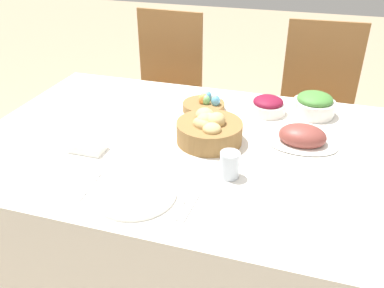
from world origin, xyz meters
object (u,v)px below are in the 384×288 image
(green_salad_bowl, at_px, (314,104))
(knife, at_px, (182,204))
(ham_platter, at_px, (302,137))
(butter_dish, at_px, (88,147))
(egg_basket, at_px, (204,105))
(beet_salad_bowl, at_px, (268,105))
(chair_far_right, at_px, (317,108))
(spoon, at_px, (192,205))
(bread_basket, at_px, (209,130))
(dinner_plate, at_px, (135,194))
(drinking_cup, at_px, (230,165))
(fork, at_px, (90,186))
(chair_far_left, at_px, (164,89))

(green_salad_bowl, distance_m, knife, 0.83)
(ham_platter, distance_m, butter_dish, 0.80)
(egg_basket, relative_size, beet_salad_bowl, 1.22)
(chair_far_right, relative_size, spoon, 6.11)
(bread_basket, xyz_separation_m, dinner_plate, (-0.13, -0.40, -0.05))
(beet_salad_bowl, bearing_deg, egg_basket, -169.24)
(chair_far_right, xyz_separation_m, butter_dish, (-0.81, -1.09, 0.21))
(bread_basket, xyz_separation_m, green_salad_bowl, (0.37, 0.36, -0.00))
(chair_far_right, height_order, dinner_plate, chair_far_right)
(knife, bearing_deg, butter_dish, 152.07)
(dinner_plate, bearing_deg, egg_basket, 86.43)
(chair_far_right, bearing_deg, knife, -108.62)
(green_salad_bowl, distance_m, spoon, 0.82)
(bread_basket, xyz_separation_m, beet_salad_bowl, (0.18, 0.32, -0.02))
(drinking_cup, distance_m, butter_dish, 0.54)
(fork, bearing_deg, drinking_cup, 21.03)
(beet_salad_bowl, height_order, drinking_cup, drinking_cup)
(drinking_cup, bearing_deg, ham_platter, 53.67)
(knife, bearing_deg, dinner_plate, 176.73)
(egg_basket, height_order, green_salad_bowl, green_salad_bowl)
(fork, bearing_deg, ham_platter, 34.08)
(spoon, bearing_deg, butter_dish, 160.03)
(chair_far_left, bearing_deg, fork, -76.35)
(chair_far_left, distance_m, egg_basket, 0.79)
(spoon, bearing_deg, chair_far_right, 78.18)
(bread_basket, relative_size, butter_dish, 1.95)
(bread_basket, height_order, drinking_cup, bread_basket)
(fork, xyz_separation_m, spoon, (0.34, 0.00, 0.00))
(fork, distance_m, butter_dish, 0.23)
(ham_platter, xyz_separation_m, fork, (-0.63, -0.48, -0.03))
(knife, relative_size, butter_dish, 1.25)
(bread_basket, xyz_separation_m, knife, (0.02, -0.40, -0.05))
(ham_platter, bearing_deg, chair_far_right, 85.90)
(bread_basket, relative_size, fork, 1.56)
(bread_basket, relative_size, green_salad_bowl, 1.41)
(egg_basket, bearing_deg, green_salad_bowl, 11.41)
(egg_basket, distance_m, drinking_cup, 0.52)
(chair_far_left, relative_size, egg_basket, 5.30)
(egg_basket, distance_m, fork, 0.69)
(ham_platter, relative_size, spoon, 1.71)
(knife, bearing_deg, ham_platter, 53.22)
(beet_salad_bowl, height_order, spoon, beet_salad_bowl)
(chair_far_right, bearing_deg, butter_dish, -128.94)
(chair_far_left, height_order, fork, chair_far_left)
(egg_basket, bearing_deg, beet_salad_bowl, 10.76)
(chair_far_right, bearing_deg, bread_basket, -116.40)
(butter_dish, bearing_deg, chair_far_left, 95.97)
(beet_salad_bowl, height_order, knife, beet_salad_bowl)
(beet_salad_bowl, bearing_deg, green_salad_bowl, 12.31)
(knife, height_order, butter_dish, butter_dish)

